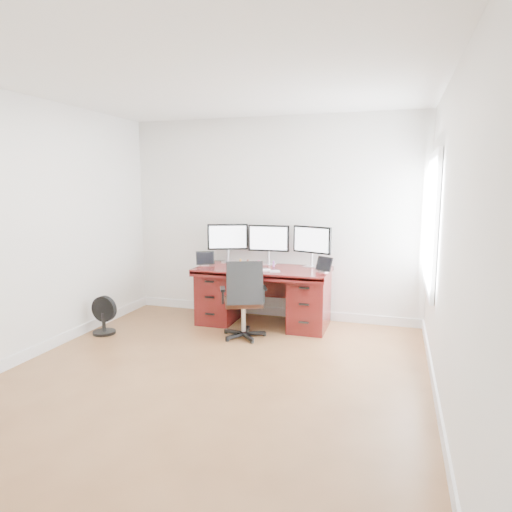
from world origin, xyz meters
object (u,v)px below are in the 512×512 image
(desk, at_px, (263,294))
(office_chair, at_px, (244,313))
(keyboard, at_px, (260,270))
(floor_fan, at_px, (103,316))
(monitor_center, at_px, (269,240))

(desk, distance_m, office_chair, 0.62)
(office_chair, distance_m, keyboard, 0.60)
(floor_fan, bearing_deg, desk, 29.64)
(floor_fan, relative_size, keyboard, 1.85)
(desk, height_order, floor_fan, desk)
(desk, bearing_deg, keyboard, -84.46)
(desk, xyz_separation_m, keyboard, (0.02, -0.22, 0.36))
(keyboard, bearing_deg, desk, 80.69)
(office_chair, xyz_separation_m, floor_fan, (-1.69, -0.35, -0.09))
(desk, bearing_deg, office_chair, -95.94)
(office_chair, bearing_deg, monitor_center, 61.94)
(floor_fan, distance_m, monitor_center, 2.29)
(monitor_center, bearing_deg, keyboard, -89.89)
(floor_fan, xyz_separation_m, monitor_center, (1.75, 1.20, 0.86))
(office_chair, distance_m, floor_fan, 1.72)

